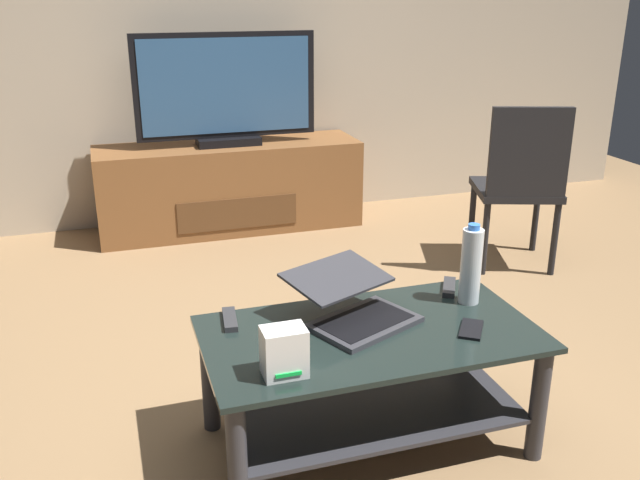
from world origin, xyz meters
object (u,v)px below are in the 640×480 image
(television, at_px, (226,92))
(soundbar_remote, at_px, (449,287))
(dining_chair, at_px, (520,180))
(media_cabinet, at_px, (230,186))
(router_box, at_px, (284,352))
(water_bottle_near, at_px, (471,266))
(tv_remote, at_px, (230,319))
(laptop, at_px, (353,304))
(coffee_table, at_px, (369,368))
(cell_phone, at_px, (471,329))

(television, bearing_deg, soundbar_remote, -79.10)
(dining_chair, bearing_deg, media_cabinet, 139.70)
(router_box, xyz_separation_m, water_bottle_near, (0.76, 0.28, 0.07))
(router_box, relative_size, soundbar_remote, 0.94)
(router_box, bearing_deg, tv_remote, 103.11)
(tv_remote, bearing_deg, router_box, -70.03)
(laptop, distance_m, router_box, 0.42)
(coffee_table, height_order, television, television)
(media_cabinet, height_order, dining_chair, dining_chair)
(dining_chair, xyz_separation_m, router_box, (-1.72, -1.43, -0.00))
(cell_phone, height_order, tv_remote, tv_remote)
(television, relative_size, soundbar_remote, 7.07)
(cell_phone, bearing_deg, media_cabinet, 132.53)
(television, xyz_separation_m, router_box, (-0.33, -2.59, -0.39))
(media_cabinet, bearing_deg, television, -90.00)
(television, bearing_deg, media_cabinet, 90.00)
(laptop, distance_m, soundbar_remote, 0.45)
(coffee_table, bearing_deg, router_box, -152.69)
(soundbar_remote, bearing_deg, water_bottle_near, -53.04)
(television, bearing_deg, router_box, -97.18)
(media_cabinet, xyz_separation_m, router_box, (-0.33, -2.62, 0.23))
(media_cabinet, height_order, tv_remote, media_cabinet)
(cell_phone, bearing_deg, laptop, -174.44)
(television, relative_size, laptop, 2.36)
(soundbar_remote, bearing_deg, tv_remote, -149.33)
(coffee_table, distance_m, dining_chair, 1.88)
(water_bottle_near, bearing_deg, television, 100.72)
(tv_remote, bearing_deg, media_cabinet, 86.28)
(soundbar_remote, bearing_deg, media_cabinet, 130.47)
(laptop, height_order, tv_remote, laptop)
(coffee_table, distance_m, television, 2.49)
(water_bottle_near, height_order, tv_remote, water_bottle_near)
(television, bearing_deg, coffee_table, -89.65)
(coffee_table, height_order, tv_remote, tv_remote)
(cell_phone, distance_m, soundbar_remote, 0.33)
(water_bottle_near, relative_size, soundbar_remote, 1.86)
(cell_phone, bearing_deg, water_bottle_near, 98.42)
(coffee_table, distance_m, water_bottle_near, 0.52)
(water_bottle_near, bearing_deg, dining_chair, 50.25)
(media_cabinet, distance_m, router_box, 2.65)
(dining_chair, xyz_separation_m, cell_phone, (-1.06, -1.35, -0.08))
(television, height_order, dining_chair, television)
(television, bearing_deg, tv_remote, -100.68)
(water_bottle_near, distance_m, soundbar_remote, 0.18)
(dining_chair, distance_m, soundbar_remote, 1.42)
(soundbar_remote, bearing_deg, coffee_table, -121.61)
(television, height_order, laptop, television)
(television, xyz_separation_m, dining_chair, (1.39, -1.16, -0.38))
(water_bottle_near, relative_size, cell_phone, 2.12)
(dining_chair, relative_size, water_bottle_near, 3.13)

